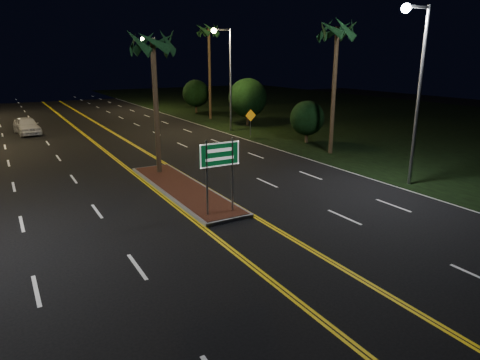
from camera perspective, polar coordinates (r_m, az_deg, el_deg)
ground at (r=16.23m, az=1.95°, el=-7.81°), size 120.00×120.00×0.00m
grass_right at (r=53.75m, az=15.43°, el=8.47°), size 40.00×110.00×0.01m
median_island at (r=22.08m, az=-7.64°, el=-1.16°), size 2.25×10.25×0.17m
highway_sign at (r=17.77m, az=-2.73°, el=2.50°), size 1.80×0.08×3.20m
streetlight_right_near at (r=23.55m, az=22.41°, el=12.68°), size 1.91×0.44×9.00m
streetlight_right_mid at (r=39.22m, az=-1.79°, el=14.72°), size 1.91×0.44×9.00m
streetlight_right_far at (r=57.64m, az=-11.53°, el=14.84°), size 1.91×0.44×9.00m
palm_median at (r=24.40m, az=-11.58°, el=17.42°), size 2.40×2.40×8.30m
palm_right_near at (r=30.45m, az=12.86°, el=18.78°), size 2.40×2.40×9.30m
palm_right_far at (r=47.41m, az=-4.18°, el=19.13°), size 2.40×2.40×10.30m
shrub_near at (r=34.41m, az=8.94°, el=8.15°), size 2.70×2.70×3.30m
shrub_mid at (r=42.79m, az=1.03°, el=10.91°), size 3.78×3.78×4.62m
shrub_far at (r=53.37m, az=-5.91°, el=11.43°), size 3.24×3.24×3.96m
car_near at (r=42.45m, az=-26.58°, el=6.67°), size 2.84×5.48×1.75m
warning_sign at (r=36.30m, az=1.42°, el=8.07°), size 0.99×0.07×2.36m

